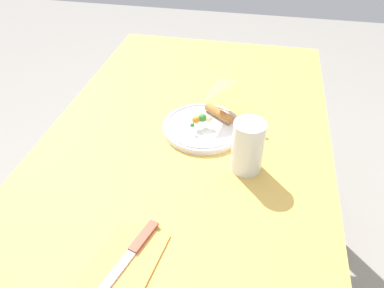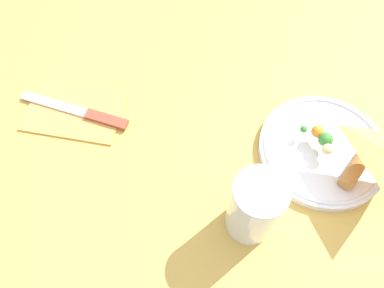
% 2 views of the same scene
% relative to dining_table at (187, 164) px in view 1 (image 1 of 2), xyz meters
% --- Properties ---
extents(ground_plane, '(6.00, 6.00, 0.00)m').
position_rel_dining_table_xyz_m(ground_plane, '(0.00, 0.00, -0.62)').
color(ground_plane, gray).
extents(dining_table, '(1.26, 0.75, 0.71)m').
position_rel_dining_table_xyz_m(dining_table, '(0.00, 0.00, 0.00)').
color(dining_table, gold).
rests_on(dining_table, ground_plane).
extents(plate_pizza, '(0.21, 0.21, 0.05)m').
position_rel_dining_table_xyz_m(plate_pizza, '(-0.04, 0.04, 0.11)').
color(plate_pizza, white).
rests_on(plate_pizza, dining_table).
extents(milk_glass, '(0.07, 0.07, 0.13)m').
position_rel_dining_table_xyz_m(milk_glass, '(0.09, 0.16, 0.16)').
color(milk_glass, white).
rests_on(milk_glass, dining_table).
extents(napkin_folded, '(0.19, 0.14, 0.00)m').
position_rel_dining_table_xyz_m(napkin_folded, '(0.40, -0.03, 0.10)').
color(napkin_folded, '#E59E4C').
rests_on(napkin_folded, dining_table).
extents(butter_knife, '(0.21, 0.08, 0.01)m').
position_rel_dining_table_xyz_m(butter_knife, '(0.39, -0.03, 0.11)').
color(butter_knife, '#99422D').
rests_on(butter_knife, napkin_folded).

